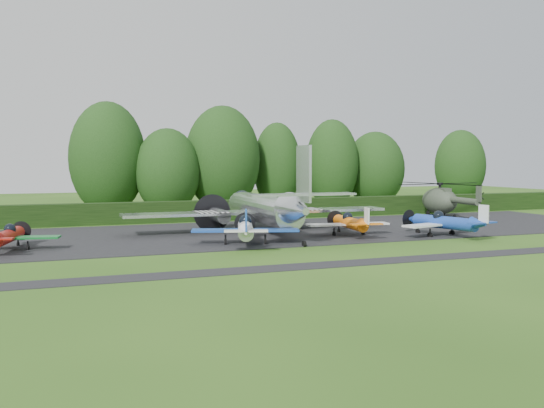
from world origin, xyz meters
name	(u,v)px	position (x,y,z in m)	size (l,w,h in m)	color
ground	(296,250)	(0.00, 0.00, 0.00)	(160.00, 160.00, 0.00)	#2A5016
apron	(248,233)	(0.00, 10.00, 0.00)	(70.00, 18.00, 0.01)	black
taxiway_verge	(337,264)	(0.00, -6.00, 0.00)	(70.00, 2.00, 0.00)	black
hedgerow	(213,221)	(0.00, 21.00, 0.00)	(90.00, 1.60, 2.00)	black
transport_plane	(265,209)	(1.20, 9.40, 2.02)	(22.60, 17.33, 7.24)	silver
light_plane_red	(8,236)	(-17.91, 6.01, 1.02)	(6.35, 6.68, 2.44)	#A5150F
light_plane_white	(245,228)	(-2.52, 3.15, 1.21)	(7.53, 7.92, 2.90)	silver
light_plane_orange	(350,223)	(6.82, 5.21, 1.06)	(6.63, 6.97, 2.55)	orange
light_plane_blue	(444,222)	(13.50, 2.24, 1.15)	(7.16, 7.53, 2.75)	#1B41A2
helicopter	(440,198)	(23.73, 16.74, 1.92)	(11.08, 12.98, 3.57)	#333D2F
sign_board	(457,201)	(28.91, 20.50, 1.29)	(3.40, 0.13, 1.92)	#3F3326
tree_0	(167,172)	(-2.86, 29.21, 4.72)	(7.08, 7.08, 9.45)	black
tree_1	(108,158)	(-8.95, 31.55, 6.17)	(8.25, 8.25, 12.37)	black
tree_4	(222,159)	(3.71, 30.29, 6.09)	(8.62, 8.62, 12.20)	black
tree_5	(375,169)	(24.32, 31.28, 4.80)	(7.58, 7.58, 9.62)	black
tree_7	(460,166)	(40.47, 34.93, 5.14)	(7.16, 7.16, 10.29)	black
tree_8	(332,164)	(17.89, 30.71, 5.49)	(6.54, 6.54, 11.00)	black
tree_9	(277,166)	(11.00, 31.74, 5.24)	(5.80, 5.80, 10.52)	black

